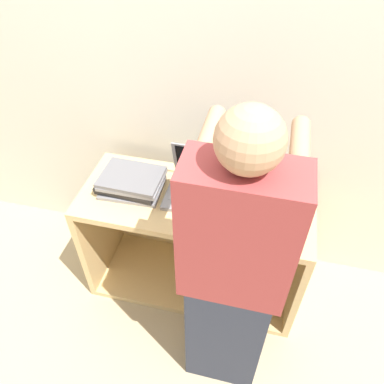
{
  "coord_description": "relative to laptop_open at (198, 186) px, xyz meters",
  "views": [
    {
      "loc": [
        0.3,
        -1.05,
        2.03
      ],
      "look_at": [
        0.0,
        0.18,
        0.83
      ],
      "focal_mm": 35.0,
      "sensor_mm": 36.0,
      "label": 1
    }
  ],
  "objects": [
    {
      "name": "ground_plane",
      "position": [
        0.0,
        -0.3,
        -0.76
      ],
      "size": [
        12.0,
        12.0,
        0.0
      ],
      "primitive_type": "plane",
      "color": "tan"
    },
    {
      "name": "wall_back",
      "position": [
        0.0,
        0.31,
        0.44
      ],
      "size": [
        8.0,
        0.05,
        2.4
      ],
      "color": "beige",
      "rests_on": "ground_plane"
    },
    {
      "name": "cart",
      "position": [
        0.0,
        0.02,
        -0.41
      ],
      "size": [
        1.18,
        0.5,
        0.71
      ],
      "color": "tan",
      "rests_on": "ground_plane"
    },
    {
      "name": "laptop_open",
      "position": [
        0.0,
        0.0,
        0.0
      ],
      "size": [
        0.3,
        0.3,
        0.24
      ],
      "color": "gray",
      "rests_on": "cart"
    },
    {
      "name": "laptop_stack_left",
      "position": [
        -0.34,
        -0.05,
        -0.0
      ],
      "size": [
        0.33,
        0.25,
        0.09
      ],
      "color": "gray",
      "rests_on": "cart"
    },
    {
      "name": "laptop_stack_right",
      "position": [
        0.34,
        -0.05,
        0.01
      ],
      "size": [
        0.32,
        0.25,
        0.11
      ],
      "color": "gray",
      "rests_on": "cart"
    },
    {
      "name": "person",
      "position": [
        0.25,
        -0.5,
        0.01
      ],
      "size": [
        0.4,
        0.52,
        1.54
      ],
      "color": "#2D3342",
      "rests_on": "ground_plane"
    }
  ]
}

